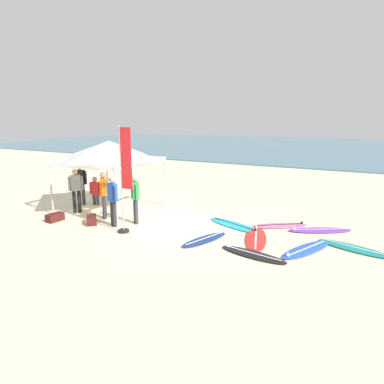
% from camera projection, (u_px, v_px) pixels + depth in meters
% --- Properties ---
extents(ground_plane, '(80.00, 80.00, 0.00)m').
position_uv_depth(ground_plane, '(169.00, 224.00, 12.03)').
color(ground_plane, beige).
extents(sea, '(80.00, 36.00, 0.10)m').
position_uv_depth(sea, '(316.00, 148.00, 40.94)').
color(sea, teal).
rests_on(sea, ground).
extents(canopy_tent, '(3.25, 3.25, 2.75)m').
position_uv_depth(canopy_tent, '(109.00, 150.00, 13.41)').
color(canopy_tent, '#B7B7BC').
rests_on(canopy_tent, ground).
extents(surfboard_teal, '(2.16, 1.16, 0.19)m').
position_uv_depth(surfboard_teal, '(355.00, 248.00, 9.71)').
color(surfboard_teal, '#19847F').
rests_on(surfboard_teal, ground).
extents(surfboard_blue, '(1.37, 2.16, 0.19)m').
position_uv_depth(surfboard_blue, '(306.00, 249.00, 9.64)').
color(surfboard_blue, blue).
rests_on(surfboard_blue, ground).
extents(surfboard_navy, '(1.03, 1.89, 0.19)m').
position_uv_depth(surfboard_navy, '(205.00, 239.00, 10.43)').
color(surfboard_navy, navy).
rests_on(surfboard_navy, ground).
extents(surfboard_cyan, '(2.30, 1.39, 0.19)m').
position_uv_depth(surfboard_cyan, '(235.00, 225.00, 11.80)').
color(surfboard_cyan, '#23B2CC').
rests_on(surfboard_cyan, ground).
extents(surfboard_black, '(2.00, 0.89, 0.19)m').
position_uv_depth(surfboard_black, '(253.00, 254.00, 9.30)').
color(surfboard_black, black).
rests_on(surfboard_black, ground).
extents(surfboard_purple, '(2.08, 1.52, 0.19)m').
position_uv_depth(surfboard_purple, '(319.00, 230.00, 11.27)').
color(surfboard_purple, purple).
rests_on(surfboard_purple, ground).
extents(surfboard_red, '(1.26, 2.41, 0.19)m').
position_uv_depth(surfboard_red, '(256.00, 238.00, 10.53)').
color(surfboard_red, red).
rests_on(surfboard_red, ground).
extents(surfboard_pink, '(1.91, 1.57, 0.19)m').
position_uv_depth(surfboard_pink, '(280.00, 225.00, 11.75)').
color(surfboard_pink, pink).
rests_on(surfboard_pink, ground).
extents(person_blue, '(0.51, 0.35, 1.71)m').
position_uv_depth(person_blue, '(113.00, 198.00, 11.59)').
color(person_blue, '#2D2D33').
rests_on(person_blue, ground).
extents(person_green, '(0.44, 0.40, 1.71)m').
position_uv_depth(person_green, '(135.00, 196.00, 11.91)').
color(person_green, '#383842').
rests_on(person_green, ground).
extents(person_grey, '(0.39, 0.46, 1.71)m').
position_uv_depth(person_grey, '(76.00, 188.00, 13.25)').
color(person_grey, black).
rests_on(person_grey, ground).
extents(person_orange, '(0.38, 0.47, 1.71)m').
position_uv_depth(person_orange, '(104.00, 192.00, 12.49)').
color(person_orange, '#2D2D33').
rests_on(person_orange, ground).
extents(person_black, '(0.52, 0.34, 1.71)m').
position_uv_depth(person_black, '(81.00, 182.00, 14.47)').
color(person_black, '#2D2D33').
rests_on(person_black, ground).
extents(person_red, '(0.54, 0.27, 1.20)m').
position_uv_depth(person_red, '(95.00, 189.00, 14.55)').
color(person_red, '#383842').
rests_on(person_red, ground).
extents(banner_flag, '(0.60, 0.36, 3.40)m').
position_uv_depth(banner_flag, '(124.00, 185.00, 10.80)').
color(banner_flag, '#99999E').
rests_on(banner_flag, ground).
extents(gear_bag_near_tent, '(0.65, 0.65, 0.28)m').
position_uv_depth(gear_bag_near_tent, '(92.00, 220.00, 12.03)').
color(gear_bag_near_tent, '#4C1919').
rests_on(gear_bag_near_tent, ground).
extents(gear_bag_by_pole, '(0.36, 0.62, 0.28)m').
position_uv_depth(gear_bag_by_pole, '(55.00, 217.00, 12.34)').
color(gear_bag_by_pole, '#4C1919').
rests_on(gear_bag_by_pole, ground).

